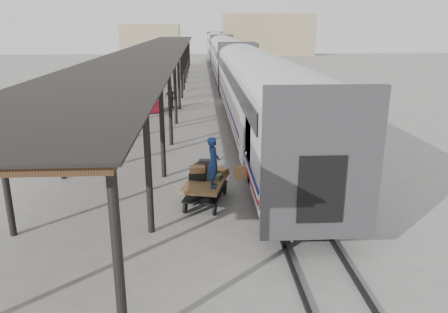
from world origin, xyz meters
name	(u,v)px	position (x,y,z in m)	size (l,w,h in m)	color
ground	(196,205)	(0.00, 0.00, 0.00)	(160.00, 160.00, 0.00)	slate
train	(228,57)	(3.19, 33.79, 2.69)	(3.45, 76.01, 4.01)	silver
canopy	(157,49)	(-3.40, 24.00, 4.00)	(4.90, 64.30, 4.15)	#422B19
rails	(227,81)	(3.20, 34.00, 0.06)	(1.54, 150.00, 0.12)	black
building_far	(267,34)	(14.00, 78.00, 4.00)	(18.00, 10.00, 8.00)	tan
building_left	(151,39)	(-10.00, 82.00, 3.00)	(12.00, 8.00, 6.00)	tan
baggage_cart	(206,186)	(0.34, 0.13, 0.65)	(1.78, 2.63, 0.86)	brown
suitcase_stack	(206,171)	(0.34, 0.50, 1.06)	(1.42, 1.13, 0.57)	#323234
luggage_tug	(151,104)	(-3.29, 16.90, 0.56)	(1.14, 1.54, 1.22)	maroon
porter	(213,162)	(0.59, -0.52, 1.71)	(0.62, 0.41, 1.70)	navy
pedestrian	(171,97)	(-1.97, 18.42, 0.81)	(0.95, 0.40, 1.62)	black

